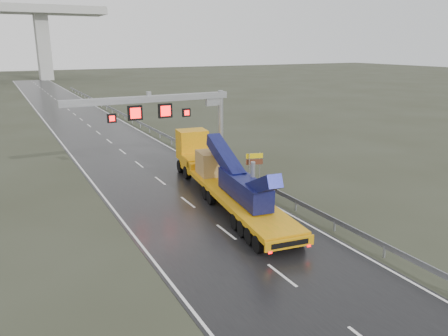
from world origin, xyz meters
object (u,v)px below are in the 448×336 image
heavy_haul_truck (218,172)px  striped_barrier (224,167)px  exit_sign_pair (254,161)px  sign_gantry (173,111)px

heavy_haul_truck → striped_barrier: bearing=64.5°
exit_sign_pair → striped_barrier: exit_sign_pair is taller
sign_gantry → striped_barrier: (3.90, -2.44, -5.01)m
sign_gantry → striped_barrier: size_ratio=12.29×
sign_gantry → heavy_haul_truck: 8.22m
heavy_haul_truck → striped_barrier: 5.82m
sign_gantry → exit_sign_pair: (5.00, -5.79, -3.86)m
exit_sign_pair → striped_barrier: size_ratio=2.06×
sign_gantry → heavy_haul_truck: (0.81, -7.23, -3.82)m
sign_gantry → striped_barrier: sign_gantry is taller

